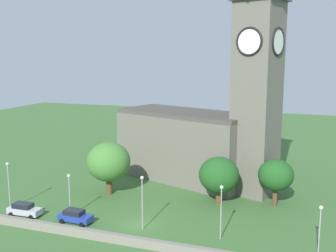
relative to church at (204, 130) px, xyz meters
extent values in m
plane|color=#3D6633|center=(-3.33, -6.07, -9.43)|extent=(200.00, 200.00, 0.00)
cube|color=#666056|center=(-3.80, 1.29, -3.62)|extent=(26.39, 18.02, 11.60)
cube|color=#47433C|center=(-3.80, 1.29, 2.53)|extent=(26.11, 17.20, 0.70)
cube|color=#666056|center=(9.12, -3.08, 5.68)|extent=(7.82, 7.82, 30.21)
cube|color=#4F4B43|center=(9.12, -3.08, 21.03)|extent=(9.07, 9.07, 0.50)
cylinder|color=white|center=(8.11, -6.06, 14.74)|extent=(3.78, 1.38, 3.95)
torus|color=black|center=(8.11, -6.06, 14.74)|extent=(4.19, 1.72, 4.30)
cylinder|color=white|center=(12.10, -4.09, 14.74)|extent=(1.38, 3.78, 3.95)
torus|color=black|center=(12.10, -4.09, 14.74)|extent=(1.72, 4.19, 4.30)
cube|color=gray|center=(-3.33, -26.73, -8.86)|extent=(59.01, 0.70, 1.13)
cube|color=silver|center=(-19.66, -23.55, -8.68)|extent=(4.84, 1.91, 0.83)
cube|color=#1E232B|center=(-19.90, -23.56, -7.93)|extent=(2.73, 1.63, 0.66)
cylinder|color=black|center=(-18.07, -22.62, -9.09)|extent=(0.68, 0.34, 0.66)
cylinder|color=black|center=(-18.01, -24.36, -9.09)|extent=(0.68, 0.34, 0.66)
cylinder|color=black|center=(-21.32, -22.74, -9.09)|extent=(0.68, 0.34, 0.66)
cylinder|color=black|center=(-21.25, -24.48, -9.09)|extent=(0.68, 0.34, 0.66)
cube|color=#233D9E|center=(-11.64, -23.21, -8.69)|extent=(4.68, 2.05, 0.82)
cube|color=#1E232B|center=(-11.87, -23.20, -7.95)|extent=(2.65, 1.73, 0.65)
cylinder|color=black|center=(-10.04, -22.37, -9.10)|extent=(0.67, 0.36, 0.66)
cylinder|color=black|center=(-10.12, -24.20, -9.10)|extent=(0.67, 0.36, 0.66)
cylinder|color=black|center=(-13.16, -22.22, -9.10)|extent=(0.67, 0.36, 0.66)
cylinder|color=black|center=(-13.25, -24.05, -9.10)|extent=(0.67, 0.36, 0.66)
cylinder|color=#9EA0A5|center=(-23.41, -22.09, -6.14)|extent=(0.14, 0.14, 6.57)
sphere|color=#F4EFCC|center=(-23.41, -22.09, -2.64)|extent=(0.44, 0.44, 0.44)
cylinder|color=#9EA0A5|center=(-13.51, -21.63, -6.58)|extent=(0.14, 0.14, 5.68)
sphere|color=#F4EFCC|center=(-13.51, -21.63, -3.52)|extent=(0.44, 0.44, 0.44)
cylinder|color=#9EA0A5|center=(-2.27, -22.34, -6.04)|extent=(0.14, 0.14, 6.78)
sphere|color=#F4EFCC|center=(-2.27, -22.34, -2.43)|extent=(0.44, 0.44, 0.44)
cylinder|color=#9EA0A5|center=(7.71, -21.48, -6.24)|extent=(0.14, 0.14, 6.38)
sphere|color=#F4EFCC|center=(7.71, -21.48, -2.83)|extent=(0.44, 0.44, 0.44)
cylinder|color=#9EA0A5|center=(18.93, -22.13, -6.67)|extent=(0.14, 0.14, 5.52)
sphere|color=#F4EFCC|center=(18.93, -22.13, -3.69)|extent=(0.44, 0.44, 0.44)
cylinder|color=brown|center=(12.94, -7.80, -8.02)|extent=(0.73, 0.73, 2.81)
ellipsoid|color=#1E511E|center=(12.94, -7.80, -4.67)|extent=(5.19, 5.19, 4.67)
cylinder|color=brown|center=(4.87, -9.90, -8.28)|extent=(0.84, 0.84, 2.28)
ellipsoid|color=#1E511E|center=(4.87, -9.90, -4.88)|extent=(6.03, 6.03, 5.43)
cylinder|color=brown|center=(-12.79, -11.41, -8.05)|extent=(0.98, 0.98, 2.76)
ellipsoid|color=#427A33|center=(-12.79, -11.41, -4.05)|extent=(6.99, 6.99, 6.29)
camera|label=1|loc=(17.24, -67.41, 12.75)|focal=43.31mm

